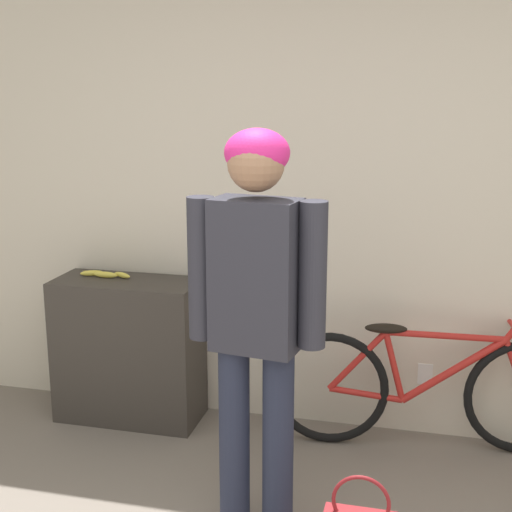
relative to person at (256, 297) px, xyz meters
The scene contains 5 objects.
wall_back 1.15m from the person, 82.74° to the left, with size 8.00×0.07×2.60m.
side_shelf 1.47m from the person, 137.88° to the left, with size 0.82×0.37×0.83m.
person is the anchor object (origin of this frame).
bicycle 1.36m from the person, 52.56° to the left, with size 1.64×0.46×0.70m.
banana 1.46m from the person, 140.59° to the left, with size 0.32×0.09×0.04m.
Camera 1 is at (0.53, -1.55, 1.89)m, focal length 50.00 mm.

